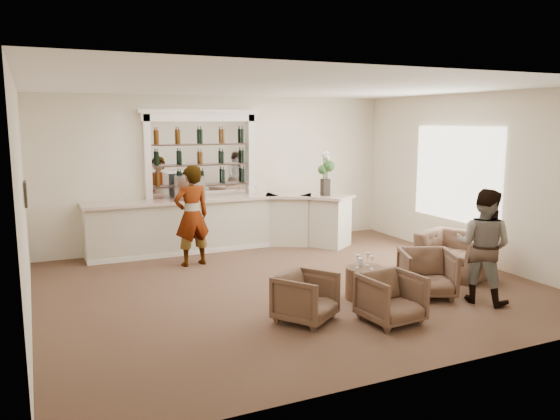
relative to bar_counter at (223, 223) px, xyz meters
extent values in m
plane|color=brown|center=(0.16, -3.00, -0.57)|extent=(8.00, 8.00, 0.00)
cube|color=beige|center=(0.16, 0.50, 1.08)|extent=(8.00, 0.04, 3.30)
cube|color=beige|center=(-3.84, -3.00, 1.08)|extent=(0.04, 7.00, 3.30)
cube|color=beige|center=(4.16, -3.00, 1.08)|extent=(0.04, 7.00, 3.30)
cube|color=white|center=(0.16, -3.00, 2.73)|extent=(8.00, 7.00, 0.04)
cube|color=white|center=(4.13, -2.50, 1.13)|extent=(0.05, 2.40, 1.90)
cube|color=black|center=(-3.81, -1.80, 1.08)|extent=(0.04, 0.46, 0.38)
cube|color=beige|center=(-3.78, -1.80, 1.08)|extent=(0.01, 0.38, 0.30)
cube|color=beige|center=(-0.84, 0.15, -0.03)|extent=(4.00, 0.70, 1.08)
cube|color=#C5B099|center=(-0.84, 0.13, 0.54)|extent=(4.10, 0.82, 0.06)
cube|color=beige|center=(1.51, -0.08, -0.03)|extent=(1.12, 1.04, 1.08)
cube|color=#C5B099|center=(1.51, -0.10, 0.54)|extent=(1.27, 1.19, 0.06)
cube|color=beige|center=(2.21, -0.60, -0.03)|extent=(1.08, 1.14, 1.08)
cube|color=#C5B099|center=(2.21, -0.62, 0.54)|extent=(1.24, 1.29, 0.06)
cube|color=silver|center=(-0.84, -0.18, -0.52)|extent=(4.00, 0.06, 0.10)
cube|color=white|center=(-0.34, 0.48, 1.38)|extent=(2.15, 0.02, 1.65)
cube|color=silver|center=(-1.49, 0.42, 0.88)|extent=(0.14, 0.16, 2.90)
cube|color=silver|center=(0.81, 0.42, 0.88)|extent=(0.14, 0.16, 2.90)
cube|color=silver|center=(-0.34, 0.42, 2.27)|extent=(2.52, 0.16, 0.18)
cube|color=silver|center=(-0.34, 0.42, 2.39)|extent=(2.64, 0.20, 0.08)
cube|color=#36241B|center=(-0.34, 0.37, 0.81)|extent=(2.05, 0.20, 0.03)
cube|color=#36241B|center=(-0.34, 0.37, 1.25)|extent=(2.05, 0.20, 0.03)
cube|color=#36241B|center=(-0.34, 0.37, 1.69)|extent=(2.05, 0.20, 0.03)
cylinder|color=#523223|center=(0.94, -4.06, -0.32)|extent=(0.60, 0.60, 0.50)
imported|color=gray|center=(-0.96, -0.98, 0.39)|extent=(0.77, 0.56, 1.94)
imported|color=gray|center=(2.49, -4.94, 0.31)|extent=(0.99, 1.07, 1.76)
imported|color=brown|center=(-0.35, -4.55, -0.23)|extent=(1.03, 1.03, 0.68)
imported|color=brown|center=(0.70, -5.09, -0.23)|extent=(0.81, 0.83, 0.70)
imported|color=brown|center=(1.91, -4.37, -0.20)|extent=(1.06, 1.07, 0.74)
imported|color=brown|center=(3.16, -3.66, -0.19)|extent=(1.42, 1.50, 0.77)
cube|color=silver|center=(-0.73, -0.02, 0.81)|extent=(0.58, 0.50, 0.49)
cube|color=black|center=(2.14, -0.64, 0.75)|extent=(0.17, 0.17, 0.37)
cube|color=white|center=(0.92, -3.92, -0.01)|extent=(0.08, 0.08, 0.12)
camera|label=1|loc=(-3.71, -11.01, 2.19)|focal=35.00mm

